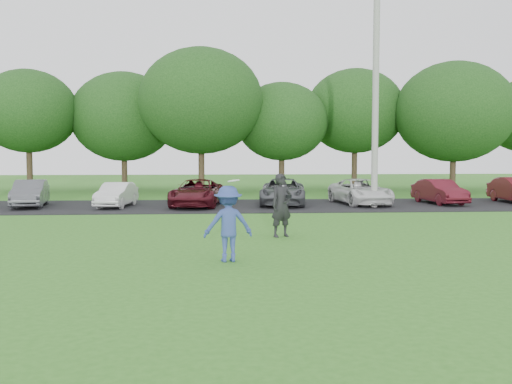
% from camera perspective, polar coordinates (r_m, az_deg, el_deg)
% --- Properties ---
extents(ground, '(100.00, 100.00, 0.00)m').
position_cam_1_polar(ground, '(12.99, 1.10, -6.81)').
color(ground, '#327220').
rests_on(ground, ground).
extents(parking_lot, '(32.00, 6.50, 0.03)m').
position_cam_1_polar(parking_lot, '(25.84, -1.49, -1.38)').
color(parking_lot, black).
rests_on(parking_lot, ground).
extents(utility_pole, '(0.28, 0.28, 10.00)m').
position_cam_1_polar(utility_pole, '(25.61, 11.87, 9.66)').
color(utility_pole, '#9F9E9A').
rests_on(utility_pole, ground).
extents(frisbee_player, '(1.17, 0.78, 1.85)m').
position_cam_1_polar(frisbee_player, '(12.72, -2.80, -3.18)').
color(frisbee_player, '#32468D').
rests_on(frisbee_player, ground).
extents(camera_bystander, '(0.79, 0.68, 1.82)m').
position_cam_1_polar(camera_bystander, '(16.38, 2.57, -1.34)').
color(camera_bystander, black).
rests_on(camera_bystander, ground).
extents(parked_cars, '(27.65, 4.99, 1.22)m').
position_cam_1_polar(parked_cars, '(25.87, 0.54, -0.03)').
color(parked_cars, '#4B1012').
rests_on(parked_cars, parking_lot).
extents(tree_row, '(42.39, 9.85, 8.64)m').
position_cam_1_polar(tree_row, '(35.65, 0.24, 7.98)').
color(tree_row, '#38281C').
rests_on(tree_row, ground).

